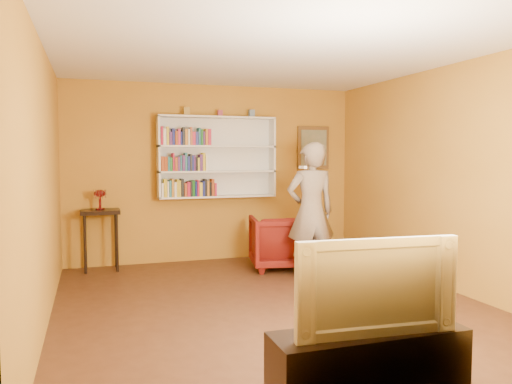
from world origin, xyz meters
TOP-DOWN VIEW (x-y plane):
  - room_shell at (0.00, 0.00)m, footprint 5.30×5.80m
  - bookshelf at (0.00, 2.41)m, footprint 1.80×0.29m
  - books_row_lower at (-0.45, 2.31)m, footprint 0.82×0.19m
  - books_row_middle at (-0.51, 2.30)m, footprint 0.69×0.19m
  - books_row_upper at (-0.50, 2.30)m, footprint 0.74×0.19m
  - ornament_left at (-0.46, 2.35)m, footprint 0.09×0.09m
  - ornament_centre at (0.05, 2.35)m, footprint 0.07×0.07m
  - ornament_right at (0.55, 2.35)m, footprint 0.08×0.08m
  - framed_painting at (1.65, 2.46)m, footprint 0.55×0.05m
  - console_table at (-1.72, 2.25)m, footprint 0.53×0.40m
  - ruby_lustre at (-1.72, 2.25)m, footprint 0.17×0.18m
  - armchair at (0.73, 1.57)m, footprint 0.96×0.98m
  - person at (0.87, 0.83)m, footprint 0.67×0.45m
  - game_remote at (0.59, 0.46)m, footprint 0.04×0.15m
  - tv_cabinet at (-0.12, -2.25)m, footprint 1.32×0.40m
  - television at (-0.12, -2.25)m, footprint 1.10×0.22m

SIDE VIEW (x-z plane):
  - tv_cabinet at x=-0.12m, z-range 0.00..0.47m
  - armchair at x=0.73m, z-range 0.00..0.76m
  - console_table at x=-1.72m, z-range 0.28..1.15m
  - television at x=-0.12m, z-range 0.47..1.10m
  - person at x=0.87m, z-range 0.00..1.79m
  - room_shell at x=0.00m, z-range -0.42..2.46m
  - ruby_lustre at x=-1.72m, z-range 0.93..1.21m
  - books_row_lower at x=-0.45m, z-range 1.00..1.27m
  - game_remote at x=0.59m, z-range 1.46..1.50m
  - books_row_middle at x=-0.51m, z-range 1.37..1.64m
  - bookshelf at x=0.00m, z-range 0.98..2.21m
  - framed_painting at x=1.65m, z-range 1.40..2.10m
  - books_row_upper at x=-0.50m, z-range 1.76..2.02m
  - ornament_centre at x=0.05m, z-range 2.21..2.31m
  - ornament_right at x=0.55m, z-range 2.21..2.33m
  - ornament_left at x=-0.46m, z-range 2.21..2.33m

